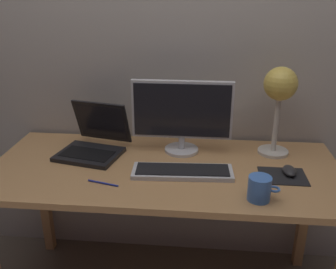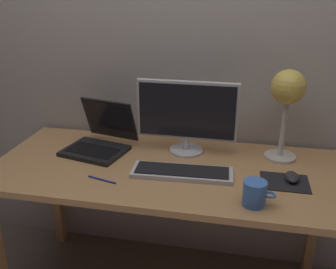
# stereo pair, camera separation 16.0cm
# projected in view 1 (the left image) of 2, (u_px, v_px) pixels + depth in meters

# --- Properties ---
(back_wall) EXTENTS (4.80, 0.06, 2.60)m
(back_wall) POSITION_uv_depth(u_px,v_px,m) (173.00, 30.00, 1.88)
(back_wall) COLOR #A8A099
(back_wall) RESTS_ON ground
(desk) EXTENTS (1.60, 0.70, 0.74)m
(desk) POSITION_uv_depth(u_px,v_px,m) (165.00, 182.00, 1.75)
(desk) COLOR tan
(desk) RESTS_ON ground
(monitor) EXTENTS (0.48, 0.17, 0.36)m
(monitor) POSITION_uv_depth(u_px,v_px,m) (182.00, 114.00, 1.80)
(monitor) COLOR silver
(monitor) RESTS_ON desk
(keyboard_main) EXTENTS (0.45, 0.16, 0.03)m
(keyboard_main) POSITION_uv_depth(u_px,v_px,m) (182.00, 171.00, 1.65)
(keyboard_main) COLOR silver
(keyboard_main) RESTS_ON desk
(laptop) EXTENTS (0.35, 0.36, 0.24)m
(laptop) POSITION_uv_depth(u_px,v_px,m) (95.00, 138.00, 1.86)
(laptop) COLOR black
(laptop) RESTS_ON desk
(desk_lamp) EXTENTS (0.16, 0.16, 0.43)m
(desk_lamp) POSITION_uv_depth(u_px,v_px,m) (280.00, 91.00, 1.74)
(desk_lamp) COLOR beige
(desk_lamp) RESTS_ON desk
(mousepad) EXTENTS (0.20, 0.16, 0.00)m
(mousepad) POSITION_uv_depth(u_px,v_px,m) (283.00, 176.00, 1.63)
(mousepad) COLOR black
(mousepad) RESTS_ON desk
(mouse) EXTENTS (0.06, 0.10, 0.03)m
(mouse) POSITION_uv_depth(u_px,v_px,m) (289.00, 171.00, 1.64)
(mouse) COLOR #28282B
(mouse) RESTS_ON mousepad
(coffee_mug) EXTENTS (0.12, 0.09, 0.10)m
(coffee_mug) POSITION_uv_depth(u_px,v_px,m) (260.00, 188.00, 1.44)
(coffee_mug) COLOR #3F72CC
(coffee_mug) RESTS_ON desk
(pen) EXTENTS (0.14, 0.04, 0.01)m
(pen) POSITION_uv_depth(u_px,v_px,m) (103.00, 183.00, 1.57)
(pen) COLOR #2633A5
(pen) RESTS_ON desk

